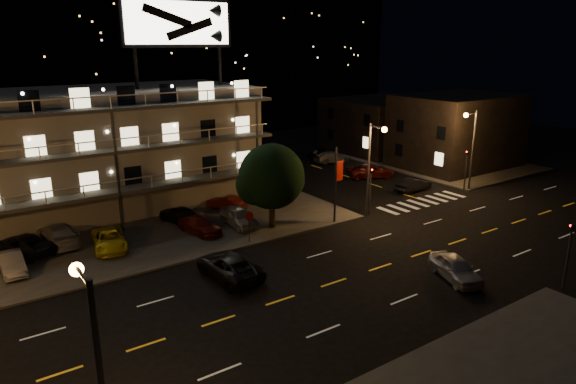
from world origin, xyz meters
TOP-DOWN VIEW (x-y plane):
  - ground at (0.00, 0.00)m, footprint 140.00×140.00m
  - curb_nw at (-14.00, 20.00)m, footprint 44.00×24.00m
  - curb_ne at (30.00, 20.00)m, footprint 16.00×24.00m
  - motel at (-9.94, 23.88)m, footprint 28.00×13.80m
  - side_bldg_front at (29.99, 16.00)m, footprint 14.06×10.00m
  - side_bldg_back at (29.99, 28.00)m, footprint 14.06×12.00m
  - hill_backdrop at (-5.94, 68.78)m, footprint 120.00×25.00m
  - streetlight_nc at (8.50, 7.94)m, footprint 0.44×1.92m
  - streetlight_ne at (22.14, 8.30)m, footprint 1.92×0.44m
  - streetlight_s at (-18.00, -7.94)m, footprint 0.44×1.92m
  - signal_nw at (9.00, 8.50)m, footprint 0.20×0.27m
  - signal_sw at (9.00, -8.50)m, footprint 0.20×0.27m
  - signal_ne at (22.00, 8.50)m, footprint 0.27×0.20m
  - banner_north at (5.09, 8.40)m, footprint 0.83×0.16m
  - stop_sign at (-3.00, 8.57)m, footprint 0.91×0.11m
  - tree at (0.07, 10.32)m, footprint 5.36×5.16m
  - lot_car_1 at (-18.23, 12.71)m, footprint 1.38×3.88m
  - lot_car_2 at (-11.90, 13.15)m, footprint 2.95×5.01m
  - lot_car_3 at (-5.21, 12.37)m, footprint 2.51×4.51m
  - lot_car_4 at (-1.93, 12.04)m, footprint 1.99×4.48m
  - lot_car_6 at (-17.03, 15.43)m, footprint 3.88×5.50m
  - lot_car_7 at (-14.75, 16.10)m, footprint 2.32×5.27m
  - lot_car_8 at (-5.56, 15.40)m, footprint 2.54×4.43m
  - lot_car_9 at (-0.80, 16.33)m, footprint 2.66×3.91m
  - side_car_0 at (17.61, 11.25)m, footprint 4.07×1.56m
  - side_car_1 at (17.88, 17.71)m, footprint 5.79×4.26m
  - side_car_2 at (19.06, 25.97)m, footprint 4.70×2.39m
  - side_car_3 at (19.68, 29.06)m, footprint 4.16×2.80m
  - road_car_east at (4.65, -3.91)m, footprint 3.14×4.67m
  - road_car_west at (-6.95, 4.49)m, footprint 2.78×5.53m

SIDE VIEW (x-z plane):
  - ground at x=0.00m, z-range 0.00..0.00m
  - curb_nw at x=-14.00m, z-range 0.00..0.15m
  - curb_ne at x=30.00m, z-range 0.00..0.15m
  - side_car_2 at x=19.06m, z-range 0.00..1.31m
  - side_car_3 at x=19.68m, z-range 0.00..1.32m
  - side_car_0 at x=17.61m, z-range 0.00..1.32m
  - side_car_1 at x=17.88m, z-range 0.00..1.46m
  - road_car_east at x=4.65m, z-range 0.00..1.48m
  - road_car_west at x=-6.95m, z-range 0.00..1.50m
  - lot_car_9 at x=-0.80m, z-range 0.15..1.37m
  - lot_car_3 at x=-5.21m, z-range 0.15..1.38m
  - lot_car_1 at x=-18.23m, z-range 0.15..1.42m
  - lot_car_2 at x=-11.90m, z-range 0.15..1.46m
  - lot_car_6 at x=-17.03m, z-range 0.15..1.54m
  - lot_car_8 at x=-5.56m, z-range 0.15..1.57m
  - lot_car_4 at x=-1.93m, z-range 0.15..1.65m
  - lot_car_7 at x=-14.75m, z-range 0.15..1.65m
  - stop_sign at x=-3.00m, z-range 0.41..3.01m
  - signal_nw at x=9.00m, z-range 0.27..4.87m
  - signal_sw at x=9.00m, z-range 0.27..4.87m
  - signal_ne at x=22.00m, z-range 0.27..4.87m
  - banner_north at x=5.09m, z-range 0.23..6.63m
  - side_bldg_back at x=29.99m, z-range 0.00..7.00m
  - tree at x=0.07m, z-range 0.79..7.54m
  - side_bldg_front at x=29.99m, z-range 0.00..8.50m
  - streetlight_nc at x=8.50m, z-range 0.96..8.96m
  - streetlight_ne at x=22.14m, z-range 0.96..8.96m
  - streetlight_s at x=-18.00m, z-range 0.96..8.96m
  - motel at x=-9.94m, z-range -3.71..14.39m
  - hill_backdrop at x=-5.94m, z-range -0.45..23.55m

